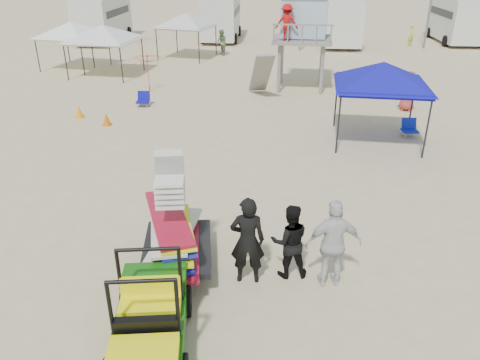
# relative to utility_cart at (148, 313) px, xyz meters

# --- Properties ---
(ground) EXTENTS (140.00, 140.00, 0.00)m
(ground) POSITION_rel_utility_cart_xyz_m (0.72, 1.09, -0.82)
(ground) COLOR beige
(ground) RESTS_ON ground
(utility_cart) EXTENTS (1.45, 2.44, 1.75)m
(utility_cart) POSITION_rel_utility_cart_xyz_m (0.00, 0.00, 0.00)
(utility_cart) COLOR #14590E
(utility_cart) RESTS_ON ground
(surf_trailer) EXTENTS (1.67, 2.69, 2.37)m
(surf_trailer) POSITION_rel_utility_cart_xyz_m (0.00, 2.33, 0.15)
(surf_trailer) COLOR black
(surf_trailer) RESTS_ON ground
(man_left) EXTENTS (0.72, 0.50, 1.92)m
(man_left) POSITION_rel_utility_cart_xyz_m (1.52, 2.03, 0.14)
(man_left) COLOR black
(man_left) RESTS_ON ground
(man_mid) EXTENTS (0.87, 0.72, 1.64)m
(man_mid) POSITION_rel_utility_cart_xyz_m (2.37, 2.28, 0.00)
(man_mid) COLOR black
(man_mid) RESTS_ON ground
(man_right) EXTENTS (1.18, 0.64, 1.91)m
(man_right) POSITION_rel_utility_cart_xyz_m (3.22, 2.03, 0.14)
(man_right) COLOR silver
(man_right) RESTS_ON ground
(lifeguard_tower) EXTENTS (2.98, 2.98, 4.45)m
(lifeguard_tower) POSITION_rel_utility_cart_xyz_m (3.21, 17.86, 2.50)
(lifeguard_tower) COLOR gray
(lifeguard_tower) RESTS_ON ground
(canopy_blue) EXTENTS (3.22, 3.22, 3.24)m
(canopy_blue) POSITION_rel_utility_cart_xyz_m (5.66, 10.42, 1.88)
(canopy_blue) COLOR black
(canopy_blue) RESTS_ON ground
(canopy_white_a) EXTENTS (3.59, 3.59, 3.12)m
(canopy_white_a) POSITION_rel_utility_cart_xyz_m (-7.35, 19.85, 1.75)
(canopy_white_a) COLOR black
(canopy_white_a) RESTS_ON ground
(canopy_white_b) EXTENTS (3.63, 3.63, 3.06)m
(canopy_white_b) POSITION_rel_utility_cart_xyz_m (-9.78, 21.46, 1.70)
(canopy_white_b) COLOR black
(canopy_white_b) RESTS_ON ground
(canopy_white_c) EXTENTS (3.71, 3.71, 3.20)m
(canopy_white_c) POSITION_rel_utility_cart_xyz_m (-3.71, 25.04, 1.83)
(canopy_white_c) COLOR black
(canopy_white_c) RESTS_ON ground
(umbrella_a) EXTENTS (2.50, 2.53, 1.83)m
(umbrella_a) POSITION_rel_utility_cart_xyz_m (-4.14, 16.58, 0.10)
(umbrella_a) COLOR red
(umbrella_a) RESTS_ON ground
(umbrella_b) EXTENTS (2.50, 2.51, 1.72)m
(umbrella_b) POSITION_rel_utility_cart_xyz_m (-6.20, 22.71, 0.04)
(umbrella_b) COLOR yellow
(umbrella_b) RESTS_ON ground
(cone_near) EXTENTS (0.34, 0.34, 0.50)m
(cone_near) POSITION_rel_utility_cart_xyz_m (-6.04, 12.30, -0.57)
(cone_near) COLOR #FD9508
(cone_near) RESTS_ON ground
(cone_far) EXTENTS (0.34, 0.34, 0.50)m
(cone_far) POSITION_rel_utility_cart_xyz_m (-4.59, 11.42, -0.57)
(cone_far) COLOR orange
(cone_far) RESTS_ON ground
(beach_chair_a) EXTENTS (0.57, 0.61, 0.64)m
(beach_chair_a) POSITION_rel_utility_cart_xyz_m (-3.82, 14.13, -0.50)
(beach_chair_a) COLOR #0F0E9A
(beach_chair_a) RESTS_ON ground
(beach_chair_b) EXTENTS (0.60, 0.64, 0.64)m
(beach_chair_b) POSITION_rel_utility_cart_xyz_m (7.04, 11.07, -0.50)
(beach_chair_b) COLOR #0F25AC
(beach_chair_b) RESTS_ON ground
(beach_chair_c) EXTENTS (0.73, 0.84, 0.64)m
(beach_chair_c) POSITION_rel_utility_cart_xyz_m (6.91, 16.33, -0.50)
(beach_chair_c) COLOR #1910AE
(beach_chair_c) RESTS_ON ground
(rv_far_left) EXTENTS (2.64, 6.80, 3.25)m
(rv_far_left) POSITION_rel_utility_cart_xyz_m (-11.28, 31.08, 0.98)
(rv_far_left) COLOR silver
(rv_far_left) RESTS_ON ground
(rv_mid_left) EXTENTS (2.65, 6.50, 3.25)m
(rv_mid_left) POSITION_rel_utility_cart_xyz_m (-2.28, 32.58, 0.98)
(rv_mid_left) COLOR silver
(rv_mid_left) RESTS_ON ground
(rv_mid_right) EXTENTS (2.64, 7.00, 3.25)m
(rv_mid_right) POSITION_rel_utility_cart_xyz_m (6.72, 31.08, 0.98)
(rv_mid_right) COLOR silver
(rv_mid_right) RESTS_ON ground
(rv_far_right) EXTENTS (2.64, 6.60, 3.25)m
(rv_far_right) POSITION_rel_utility_cart_xyz_m (15.72, 32.58, 0.98)
(rv_far_right) COLOR silver
(rv_far_right) RESTS_ON ground
(distant_beachgoers) EXTENTS (14.32, 16.81, 1.69)m
(distant_beachgoers) POSITION_rel_utility_cart_xyz_m (4.40, 22.24, 0.01)
(distant_beachgoers) COLOR #D0D14E
(distant_beachgoers) RESTS_ON ground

